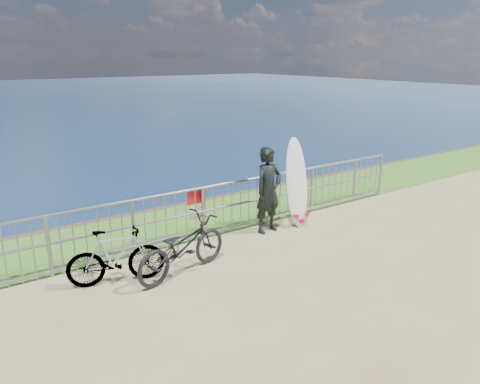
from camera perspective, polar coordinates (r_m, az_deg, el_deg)
grass_strip at (r=10.86m, az=-5.14°, el=-3.29°), size 120.00×120.00×0.00m
railing at (r=9.79m, az=-1.96°, el=-1.94°), size 10.06×0.10×1.13m
surfer at (r=9.85m, az=3.48°, el=0.22°), size 0.71×0.51×1.83m
surfboard at (r=10.28m, az=6.95°, el=0.76°), size 0.59×0.54×1.97m
bicycle_near at (r=8.10m, az=-7.06°, el=-6.65°), size 2.03×1.12×1.01m
bicycle_far at (r=8.01m, az=-14.87°, el=-7.60°), size 1.66×0.87×0.96m
bike_rack at (r=8.67m, az=-12.55°, el=-6.67°), size 1.86×0.05×0.39m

